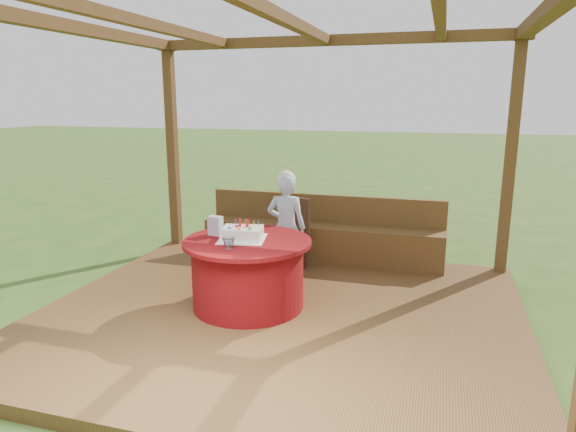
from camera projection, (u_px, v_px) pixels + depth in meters
The scene contains 10 objects.
ground at pixel (281, 323), 4.94m from camera, with size 60.00×60.00×0.00m, color #33541C.
deck at pixel (281, 317), 4.93m from camera, with size 4.50×4.00×0.12m, color brown.
pergola at pixel (280, 63), 4.40m from camera, with size 4.50×4.00×2.72m.
bench at pixel (321, 239), 6.46m from camera, with size 3.00×0.42×0.80m.
table at pixel (248, 273), 4.96m from camera, with size 1.23×1.23×0.67m.
chair at pixel (290, 231), 6.07m from camera, with size 0.49×0.49×0.85m.
elderly_woman at pixel (286, 225), 5.68m from camera, with size 0.45×0.31×1.23m.
birthday_cake at pixel (242, 233), 4.90m from camera, with size 0.51×0.51×0.19m.
gift_bag at pixel (215, 226), 5.04m from camera, with size 0.13×0.09×0.19m, color pink.
drinking_glass at pixel (229, 243), 4.59m from camera, with size 0.11×0.11×0.10m, color white.
Camera 1 is at (1.39, -4.37, 2.10)m, focal length 32.00 mm.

